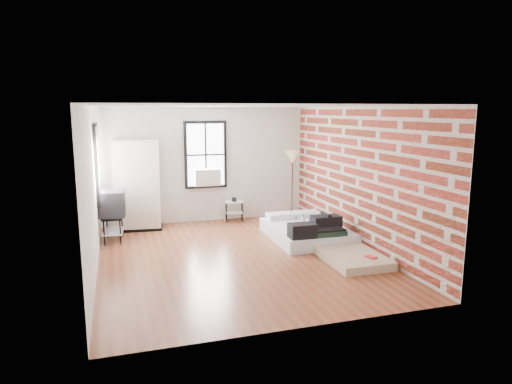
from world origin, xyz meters
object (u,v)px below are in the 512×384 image
object	(u,v)px
mattress_main	(307,230)
mattress_bare	(341,249)
tv_stand	(112,205)
wardrobe	(137,185)
side_table	(234,206)
floor_lamp	(293,160)

from	to	relation	value
mattress_main	mattress_bare	distance (m)	1.24
mattress_bare	tv_stand	world-z (taller)	tv_stand
mattress_main	tv_stand	xyz separation A→B (m)	(-3.96, 1.06, 0.59)
wardrobe	side_table	distance (m)	2.39
mattress_bare	wardrobe	xyz separation A→B (m)	(-3.59, 3.13, 0.91)
mattress_bare	tv_stand	xyz separation A→B (m)	(-4.14, 2.28, 0.65)
floor_lamp	tv_stand	bearing A→B (deg)	-169.02
mattress_bare	tv_stand	distance (m)	4.77
side_table	tv_stand	bearing A→B (deg)	-162.23
wardrobe	floor_lamp	size ratio (longest dim) A/B	1.20
mattress_main	tv_stand	bearing A→B (deg)	166.12
floor_lamp	wardrobe	bearing A→B (deg)	180.00
side_table	floor_lamp	xyz separation A→B (m)	(1.51, -0.07, 1.08)
wardrobe	floor_lamp	distance (m)	3.83
mattress_bare	side_table	xyz separation A→B (m)	(-1.29, 3.20, 0.27)
floor_lamp	tv_stand	world-z (taller)	floor_lamp
wardrobe	floor_lamp	xyz separation A→B (m)	(3.81, 0.00, 0.45)
side_table	tv_stand	distance (m)	3.03
wardrobe	tv_stand	size ratio (longest dim) A/B	1.93
mattress_bare	tv_stand	bearing A→B (deg)	152.34
mattress_main	mattress_bare	size ratio (longest dim) A/B	1.09
mattress_main	side_table	size ratio (longest dim) A/B	3.49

